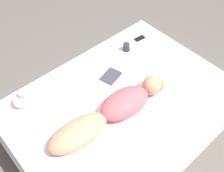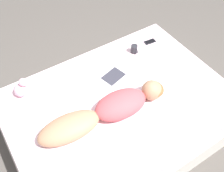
{
  "view_description": "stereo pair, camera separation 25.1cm",
  "coord_description": "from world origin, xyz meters",
  "px_view_note": "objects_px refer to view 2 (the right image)",
  "views": [
    {
      "loc": [
        1.08,
        -1.07,
        2.53
      ],
      "look_at": [
        -0.14,
        0.01,
        0.61
      ],
      "focal_mm": 42.0,
      "sensor_mm": 36.0,
      "label": 1
    },
    {
      "loc": [
        1.23,
        -0.87,
        2.53
      ],
      "look_at": [
        -0.14,
        0.01,
        0.61
      ],
      "focal_mm": 42.0,
      "sensor_mm": 36.0,
      "label": 2
    }
  ],
  "objects_px": {
    "coffee_mug": "(134,49)",
    "cell_phone": "(150,42)",
    "open_magazine": "(105,71)",
    "person": "(107,110)"
  },
  "relations": [
    {
      "from": "person",
      "to": "open_magazine",
      "type": "xyz_separation_m",
      "value": [
        -0.49,
        0.28,
        -0.08
      ]
    },
    {
      "from": "cell_phone",
      "to": "open_magazine",
      "type": "bearing_deg",
      "value": -74.65
    },
    {
      "from": "person",
      "to": "cell_phone",
      "type": "xyz_separation_m",
      "value": [
        -0.6,
        0.96,
        -0.08
      ]
    },
    {
      "from": "open_magazine",
      "to": "person",
      "type": "bearing_deg",
      "value": -44.41
    },
    {
      "from": "open_magazine",
      "to": "coffee_mug",
      "type": "distance_m",
      "value": 0.43
    },
    {
      "from": "person",
      "to": "cell_phone",
      "type": "distance_m",
      "value": 1.13
    },
    {
      "from": "coffee_mug",
      "to": "cell_phone",
      "type": "bearing_deg",
      "value": 99.35
    },
    {
      "from": "open_magazine",
      "to": "coffee_mug",
      "type": "relative_size",
      "value": 5.2
    },
    {
      "from": "coffee_mug",
      "to": "cell_phone",
      "type": "relative_size",
      "value": 0.75
    },
    {
      "from": "person",
      "to": "open_magazine",
      "type": "relative_size",
      "value": 2.22
    }
  ]
}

